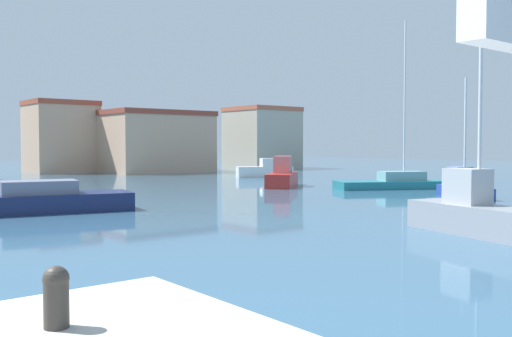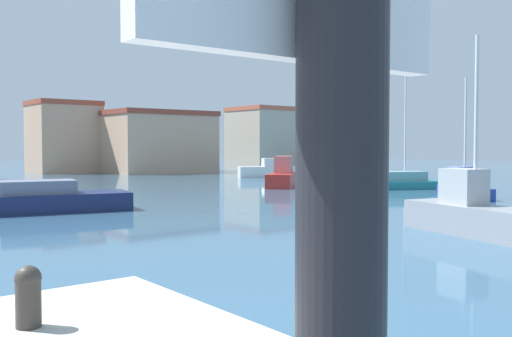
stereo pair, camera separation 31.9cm
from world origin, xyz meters
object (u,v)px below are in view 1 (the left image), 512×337
sailboat_teal_distant_north (403,182)px  motorboat_red_center_channel (282,176)px  sailboat_grey_outer_mooring (477,213)px  motorboat_navy_mid_harbor (28,201)px  sailboat_blue_behind_lamppost (463,187)px  motorboat_white_distant_east (266,170)px  mooring_bollard (56,294)px

sailboat_teal_distant_north → motorboat_red_center_channel: size_ratio=2.29×
sailboat_grey_outer_mooring → motorboat_navy_mid_harbor: bearing=121.9°
sailboat_blue_behind_lamppost → motorboat_navy_mid_harbor: bearing=159.7°
sailboat_grey_outer_mooring → motorboat_white_distant_east: bearing=61.6°
motorboat_navy_mid_harbor → sailboat_blue_behind_lamppost: sailboat_blue_behind_lamppost is taller
sailboat_teal_distant_north → motorboat_red_center_channel: sailboat_teal_distant_north is taller
sailboat_blue_behind_lamppost → motorboat_red_center_channel: bearing=98.8°
motorboat_white_distant_east → motorboat_red_center_channel: bearing=-124.4°
motorboat_navy_mid_harbor → motorboat_red_center_channel: 19.18m
mooring_bollard → motorboat_red_center_channel: bearing=44.9°
sailboat_teal_distant_north → motorboat_navy_mid_harbor: bearing=176.5°
sailboat_teal_distant_north → sailboat_grey_outer_mooring: size_ratio=1.73×
sailboat_teal_distant_north → motorboat_white_distant_east: sailboat_teal_distant_north is taller
sailboat_teal_distant_north → sailboat_blue_behind_lamppost: (-3.00, -6.13, 0.17)m
motorboat_white_distant_east → sailboat_blue_behind_lamppost: bearing=-101.9°
sailboat_teal_distant_north → sailboat_blue_behind_lamppost: bearing=-116.1°
motorboat_navy_mid_harbor → sailboat_blue_behind_lamppost: 21.82m
sailboat_blue_behind_lamppost → sailboat_grey_outer_mooring: sailboat_blue_behind_lamppost is taller
sailboat_grey_outer_mooring → mooring_bollard: bearing=-163.3°
motorboat_red_center_channel → sailboat_grey_outer_mooring: sailboat_grey_outer_mooring is taller
mooring_bollard → sailboat_teal_distant_north: size_ratio=0.05×
motorboat_white_distant_east → motorboat_navy_mid_harbor: motorboat_white_distant_east is taller
sailboat_teal_distant_north → motorboat_navy_mid_harbor: 23.52m
sailboat_blue_behind_lamppost → sailboat_grey_outer_mooring: (-11.21, -7.30, 0.07)m
motorboat_navy_mid_harbor → sailboat_blue_behind_lamppost: bearing=-20.3°
motorboat_navy_mid_harbor → motorboat_red_center_channel: motorboat_red_center_channel is taller
motorboat_navy_mid_harbor → motorboat_red_center_channel: (18.54, 4.91, 0.21)m
motorboat_navy_mid_harbor → sailboat_blue_behind_lamppost: (20.47, -7.57, 0.10)m
motorboat_red_center_channel → motorboat_navy_mid_harbor: bearing=-165.2°
mooring_bollard → sailboat_teal_distant_north: sailboat_teal_distant_north is taller
motorboat_navy_mid_harbor → sailboat_blue_behind_lamppost: size_ratio=1.39×
sailboat_teal_distant_north → motorboat_red_center_channel: 8.04m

